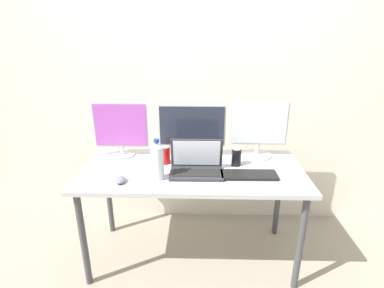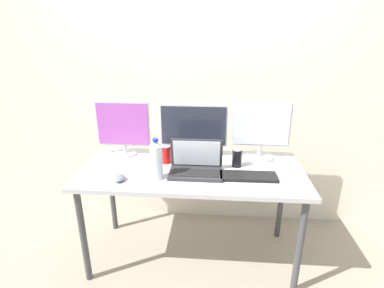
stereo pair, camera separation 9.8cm
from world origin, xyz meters
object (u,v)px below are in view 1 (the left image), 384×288
soda_can_near_keyboard (165,155)px  soda_can_by_laptop (236,157)px  mouse_by_keyboard (121,180)px  work_desk (192,177)px  monitor_right (259,128)px  laptop_silver (196,165)px  keyboard_main (249,175)px  water_bottle (157,161)px  monitor_left (121,128)px  monitor_center (192,128)px

soda_can_near_keyboard → soda_can_by_laptop: (0.50, -0.02, 0.00)m
mouse_by_keyboard → work_desk: bearing=23.2°
work_desk → monitor_right: (0.48, 0.23, 0.29)m
laptop_silver → soda_can_by_laptop: (0.28, 0.12, 0.01)m
monitor_right → soda_can_near_keyboard: size_ratio=3.37×
keyboard_main → soda_can_by_laptop: size_ratio=2.89×
work_desk → monitor_right: monitor_right is taller
laptop_silver → mouse_by_keyboard: 0.50m
laptop_silver → soda_can_near_keyboard: 0.27m
work_desk → water_bottle: (-0.21, -0.16, 0.19)m
keyboard_main → soda_can_by_laptop: (-0.06, 0.17, 0.05)m
monitor_left → laptop_silver: bearing=-26.4°
laptop_silver → water_bottle: size_ratio=1.28×
monitor_center → monitor_left: bearing=-179.5°
keyboard_main → mouse_by_keyboard: bearing=-173.5°
soda_can_by_laptop → water_bottle: bearing=-157.1°
work_desk → monitor_right: bearing=25.7°
monitor_center → mouse_by_keyboard: 0.65m
monitor_right → soda_can_near_keyboard: bearing=-167.7°
monitor_right → soda_can_near_keyboard: 0.71m
monitor_left → keyboard_main: bearing=-19.9°
monitor_center → water_bottle: 0.44m
monitor_left → soda_can_by_laptop: monitor_left is taller
water_bottle → soda_can_near_keyboard: water_bottle is taller
monitor_center → soda_can_near_keyboard: 0.28m
monitor_left → water_bottle: (0.32, -0.38, -0.09)m
water_bottle → work_desk: bearing=36.7°
monitor_right → mouse_by_keyboard: 1.05m
work_desk → monitor_left: (-0.53, 0.22, 0.29)m
monitor_left → mouse_by_keyboard: (0.09, -0.43, -0.20)m
laptop_silver → soda_can_near_keyboard: bearing=146.1°
monitor_center → monitor_right: monitor_right is taller
mouse_by_keyboard → soda_can_by_laptop: soda_can_by_laptop is taller
monitor_right → keyboard_main: (-0.11, -0.34, -0.21)m
monitor_right → water_bottle: monitor_right is taller
laptop_silver → work_desk: bearing=116.6°
soda_can_by_laptop → laptop_silver: bearing=-155.8°
mouse_by_keyboard → water_bottle: size_ratio=0.35×
laptop_silver → water_bottle: (-0.24, -0.10, 0.07)m
water_bottle → soda_can_by_laptop: size_ratio=2.15×
soda_can_by_laptop → monitor_center: bearing=153.2°
monitor_right → keyboard_main: 0.42m
monitor_left → monitor_center: 0.52m
keyboard_main → water_bottle: size_ratio=1.35×
monitor_center → laptop_silver: bearing=-82.3°
monitor_center → soda_can_by_laptop: size_ratio=3.91×
soda_can_near_keyboard → monitor_left: bearing=159.1°
work_desk → monitor_center: size_ratio=3.08×
monitor_left → mouse_by_keyboard: 0.48m
water_bottle → keyboard_main: bearing=4.7°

